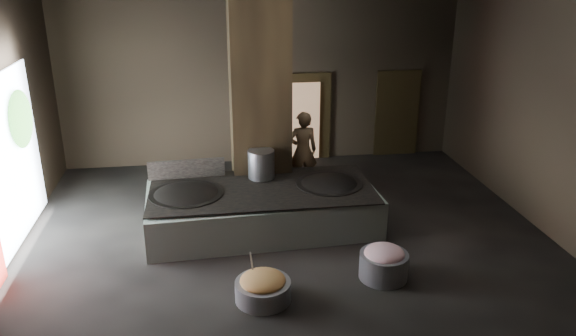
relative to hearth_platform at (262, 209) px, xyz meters
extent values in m
cube|color=black|center=(0.41, -0.57, -0.43)|extent=(10.00, 9.00, 0.10)
cube|color=black|center=(0.41, 3.98, 1.87)|extent=(10.00, 0.10, 4.50)
cube|color=black|center=(0.41, -5.12, 1.87)|extent=(10.00, 0.10, 4.50)
cube|color=black|center=(5.46, -0.57, 1.87)|extent=(0.10, 9.00, 4.50)
cube|color=black|center=(0.11, 1.33, 1.87)|extent=(1.20, 1.20, 4.50)
cube|color=#B4C8B5|center=(0.00, 0.00, 0.00)|extent=(4.53, 2.35, 0.77)
cube|color=black|center=(0.00, 0.00, 0.43)|extent=(4.32, 2.08, 0.03)
ellipsoid|color=black|center=(-1.45, -0.05, 0.37)|extent=(1.39, 1.39, 0.38)
cylinder|color=black|center=(-1.45, -0.05, 0.44)|extent=(1.42, 1.42, 0.05)
ellipsoid|color=black|center=(1.35, 0.05, 0.37)|extent=(1.30, 1.30, 0.37)
cylinder|color=black|center=(1.35, 0.05, 0.44)|extent=(1.33, 1.33, 0.05)
cylinder|color=#96989D|center=(0.05, 0.55, 0.75)|extent=(0.54, 0.54, 0.58)
cube|color=black|center=(-1.45, 0.75, 0.65)|extent=(1.54, 0.14, 0.38)
imported|color=olive|center=(1.12, 1.85, 0.53)|extent=(0.68, 0.45, 1.83)
cylinder|color=gray|center=(-0.25, -2.54, -0.22)|extent=(1.05, 1.05, 0.32)
ellipsoid|color=#9F9E4D|center=(-0.25, -2.54, -0.03)|extent=(0.72, 0.72, 0.22)
cylinder|color=#96989D|center=(-0.40, -2.39, 0.17)|extent=(0.10, 0.35, 0.62)
cylinder|color=gray|center=(1.81, -2.17, -0.16)|extent=(1.04, 1.04, 0.45)
ellipsoid|color=#D27E91|center=(1.81, -2.17, 0.07)|extent=(0.67, 0.67, 0.26)
cube|color=black|center=(1.61, 3.88, 0.72)|extent=(1.18, 0.08, 2.38)
cube|color=#8C6647|center=(1.46, 3.79, 0.67)|extent=(0.86, 0.04, 2.03)
cube|color=black|center=(4.01, 3.88, 0.72)|extent=(1.18, 0.08, 2.38)
cube|color=#8C6647|center=(4.12, 3.94, 0.67)|extent=(0.83, 0.04, 1.96)
cube|color=white|center=(-4.54, -0.37, 1.22)|extent=(0.04, 4.20, 3.10)
ellipsoid|color=#194714|center=(-4.44, 0.73, 1.82)|extent=(0.28, 1.10, 1.10)
camera|label=1|loc=(-0.94, -10.03, 4.66)|focal=35.00mm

